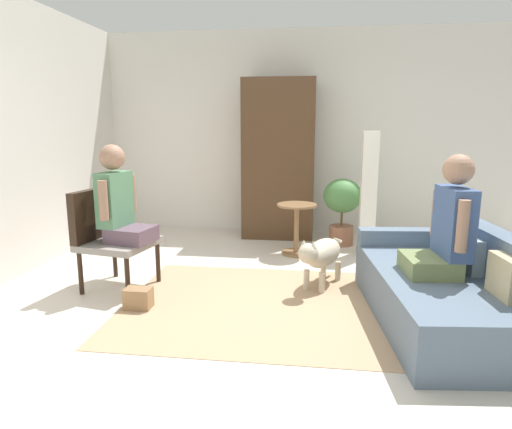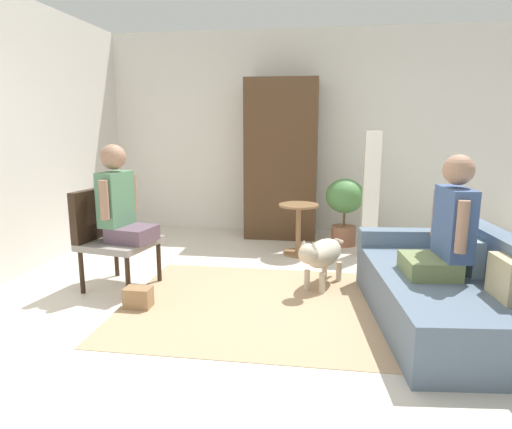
{
  "view_description": "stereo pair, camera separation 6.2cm",
  "coord_description": "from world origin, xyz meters",
  "px_view_note": "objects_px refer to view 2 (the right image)",
  "views": [
    {
      "loc": [
        0.23,
        -3.77,
        1.54
      ],
      "look_at": [
        -0.27,
        0.08,
        0.76
      ],
      "focal_mm": 31.67,
      "sensor_mm": 36.0,
      "label": 1
    },
    {
      "loc": [
        0.29,
        -3.76,
        1.54
      ],
      "look_at": [
        -0.27,
        0.08,
        0.76
      ],
      "focal_mm": 31.67,
      "sensor_mm": 36.0,
      "label": 2
    }
  ],
  "objects_px": {
    "armchair": "(108,230)",
    "person_on_armchair": "(120,201)",
    "person_on_couch": "(447,227)",
    "dog": "(322,254)",
    "armoire_cabinet": "(282,160)",
    "handbag": "(138,298)",
    "round_end_table": "(298,226)",
    "potted_plant": "(345,204)",
    "column_lamp": "(371,195)",
    "couch": "(445,290)"
  },
  "relations": [
    {
      "from": "person_on_armchair",
      "to": "column_lamp",
      "type": "height_order",
      "value": "column_lamp"
    },
    {
      "from": "armchair",
      "to": "round_end_table",
      "type": "height_order",
      "value": "armchair"
    },
    {
      "from": "armchair",
      "to": "person_on_armchair",
      "type": "distance_m",
      "value": 0.33
    },
    {
      "from": "armchair",
      "to": "person_on_couch",
      "type": "xyz_separation_m",
      "value": [
        2.93,
        -0.43,
        0.23
      ]
    },
    {
      "from": "person_on_armchair",
      "to": "potted_plant",
      "type": "distance_m",
      "value": 2.86
    },
    {
      "from": "potted_plant",
      "to": "column_lamp",
      "type": "relative_size",
      "value": 0.59
    },
    {
      "from": "armchair",
      "to": "person_on_armchair",
      "type": "relative_size",
      "value": 1.05
    },
    {
      "from": "round_end_table",
      "to": "handbag",
      "type": "bearing_deg",
      "value": -124.78
    },
    {
      "from": "armchair",
      "to": "column_lamp",
      "type": "bearing_deg",
      "value": 29.83
    },
    {
      "from": "handbag",
      "to": "dog",
      "type": "bearing_deg",
      "value": 25.53
    },
    {
      "from": "person_on_couch",
      "to": "armoire_cabinet",
      "type": "relative_size",
      "value": 0.43
    },
    {
      "from": "couch",
      "to": "person_on_armchair",
      "type": "distance_m",
      "value": 2.9
    },
    {
      "from": "armchair",
      "to": "handbag",
      "type": "height_order",
      "value": "armchair"
    },
    {
      "from": "round_end_table",
      "to": "armoire_cabinet",
      "type": "bearing_deg",
      "value": 107.93
    },
    {
      "from": "dog",
      "to": "column_lamp",
      "type": "relative_size",
      "value": 0.57
    },
    {
      "from": "column_lamp",
      "to": "armoire_cabinet",
      "type": "bearing_deg",
      "value": 146.04
    },
    {
      "from": "person_on_couch",
      "to": "potted_plant",
      "type": "relative_size",
      "value": 1.07
    },
    {
      "from": "armoire_cabinet",
      "to": "handbag",
      "type": "distance_m",
      "value": 3.02
    },
    {
      "from": "couch",
      "to": "column_lamp",
      "type": "xyz_separation_m",
      "value": [
        -0.41,
        1.87,
        0.45
      ]
    },
    {
      "from": "couch",
      "to": "dog",
      "type": "distance_m",
      "value": 1.16
    },
    {
      "from": "armchair",
      "to": "round_end_table",
      "type": "xyz_separation_m",
      "value": [
        1.73,
        1.33,
        -0.19
      ]
    },
    {
      "from": "round_end_table",
      "to": "armoire_cabinet",
      "type": "distance_m",
      "value": 1.17
    },
    {
      "from": "dog",
      "to": "armoire_cabinet",
      "type": "relative_size",
      "value": 0.39
    },
    {
      "from": "armchair",
      "to": "dog",
      "type": "height_order",
      "value": "armchair"
    },
    {
      "from": "person_on_couch",
      "to": "person_on_armchair",
      "type": "bearing_deg",
      "value": 171.81
    },
    {
      "from": "person_on_couch",
      "to": "handbag",
      "type": "bearing_deg",
      "value": -178.92
    },
    {
      "from": "potted_plant",
      "to": "round_end_table",
      "type": "bearing_deg",
      "value": -136.8
    },
    {
      "from": "person_on_armchair",
      "to": "armoire_cabinet",
      "type": "xyz_separation_m",
      "value": [
        1.29,
        2.25,
        0.22
      ]
    },
    {
      "from": "round_end_table",
      "to": "person_on_couch",
      "type": "bearing_deg",
      "value": -55.54
    },
    {
      "from": "person_on_couch",
      "to": "person_on_armchair",
      "type": "height_order",
      "value": "person_on_armchair"
    },
    {
      "from": "dog",
      "to": "couch",
      "type": "bearing_deg",
      "value": -34.81
    },
    {
      "from": "person_on_couch",
      "to": "dog",
      "type": "bearing_deg",
      "value": 143.3
    },
    {
      "from": "couch",
      "to": "round_end_table",
      "type": "relative_size",
      "value": 3.21
    },
    {
      "from": "armoire_cabinet",
      "to": "person_on_couch",
      "type": "bearing_deg",
      "value": -60.57
    },
    {
      "from": "armoire_cabinet",
      "to": "round_end_table",
      "type": "bearing_deg",
      "value": -72.07
    },
    {
      "from": "dog",
      "to": "round_end_table",
      "type": "bearing_deg",
      "value": 104.85
    },
    {
      "from": "couch",
      "to": "dog",
      "type": "bearing_deg",
      "value": 145.19
    },
    {
      "from": "couch",
      "to": "handbag",
      "type": "relative_size",
      "value": 8.74
    },
    {
      "from": "armchair",
      "to": "person_on_armchair",
      "type": "xyz_separation_m",
      "value": [
        0.15,
        -0.03,
        0.29
      ]
    },
    {
      "from": "person_on_armchair",
      "to": "dog",
      "type": "relative_size",
      "value": 1.08
    },
    {
      "from": "round_end_table",
      "to": "column_lamp",
      "type": "bearing_deg",
      "value": 9.43
    },
    {
      "from": "person_on_armchair",
      "to": "dog",
      "type": "height_order",
      "value": "person_on_armchair"
    },
    {
      "from": "round_end_table",
      "to": "dog",
      "type": "xyz_separation_m",
      "value": [
        0.28,
        -1.07,
        -0.03
      ]
    },
    {
      "from": "dog",
      "to": "handbag",
      "type": "distance_m",
      "value": 1.72
    },
    {
      "from": "person_on_armchair",
      "to": "round_end_table",
      "type": "height_order",
      "value": "person_on_armchair"
    },
    {
      "from": "column_lamp",
      "to": "handbag",
      "type": "distance_m",
      "value": 2.92
    },
    {
      "from": "couch",
      "to": "person_on_couch",
      "type": "bearing_deg",
      "value": -142.38
    },
    {
      "from": "potted_plant",
      "to": "dog",
      "type": "bearing_deg",
      "value": -99.74
    },
    {
      "from": "armoire_cabinet",
      "to": "handbag",
      "type": "height_order",
      "value": "armoire_cabinet"
    },
    {
      "from": "person_on_armchair",
      "to": "column_lamp",
      "type": "xyz_separation_m",
      "value": [
        2.41,
        1.5,
        -0.12
      ]
    }
  ]
}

